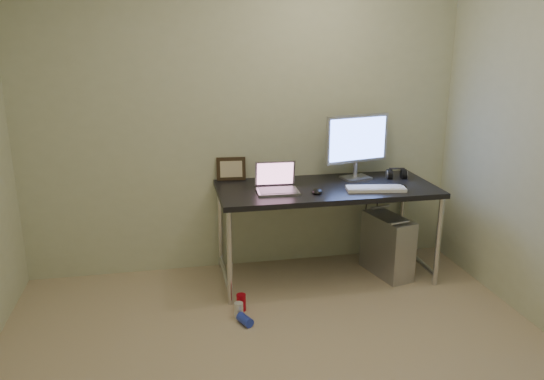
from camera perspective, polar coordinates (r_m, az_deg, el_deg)
The scene contains 16 objects.
wall_back at distance 4.24m, azimuth -2.97°, elevation 7.82°, with size 3.50×0.02×2.50m, color beige.
desk at distance 4.14m, azimuth 5.86°, elevation -0.61°, with size 1.68×0.74×0.75m.
tower_computer at distance 4.39m, azimuth 12.30°, elevation -5.84°, with size 0.31×0.50×0.52m.
cable_a at distance 4.65m, azimuth 10.01°, elevation -2.42°, with size 0.01×0.01×0.70m, color black.
cable_b at distance 4.67m, azimuth 11.11°, elevation -2.65°, with size 0.01×0.01×0.72m, color black.
can_red at distance 3.83m, azimuth -3.33°, elevation -11.98°, with size 0.07×0.07×0.12m, color #AB0715.
can_white at distance 3.74m, azimuth -3.60°, elevation -12.80°, with size 0.06×0.06×0.11m, color silver.
can_blue at distance 3.67m, azimuth -2.92°, elevation -13.79°, with size 0.07×0.07×0.12m, color blue.
laptop at distance 3.97m, azimuth 0.50°, elevation 0.62°, with size 0.32×0.26×0.21m.
monitor at distance 4.31m, azimuth 9.15°, elevation 5.16°, with size 0.55×0.21×0.52m.
keyboard at distance 4.06m, azimuth 11.10°, elevation 0.14°, with size 0.44×0.14×0.03m, color white.
mouse_right at distance 4.18m, azimuth 13.64°, elevation 0.53°, with size 0.07×0.12×0.04m, color black.
mouse_left at distance 3.93m, azimuth 4.87°, elevation -0.03°, with size 0.08×0.12×0.04m, color black.
headphones at distance 4.45m, azimuth 13.24°, elevation 1.61°, with size 0.17×0.10×0.11m.
picture_frame at distance 4.27m, azimuth -4.43°, elevation 2.29°, with size 0.23×0.03×0.19m, color black.
webcam at distance 4.29m, azimuth -0.64°, elevation 2.31°, with size 0.04×0.04×0.12m.
Camera 1 is at (-0.60, -2.40, 1.87)m, focal length 35.00 mm.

